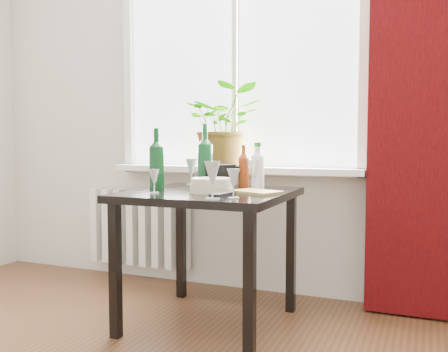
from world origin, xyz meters
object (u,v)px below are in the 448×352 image
at_px(radiator, 139,228).
at_px(fondue_pot, 221,176).
at_px(wineglass_front_right, 212,180).
at_px(wineglass_back_center, 254,174).
at_px(plate_stack, 211,186).
at_px(table, 209,208).
at_px(potted_plant, 224,126).
at_px(wineglass_back_left, 191,171).
at_px(wine_bottle_left, 157,158).
at_px(wineglass_front_left, 154,181).
at_px(tv_remote, 223,195).
at_px(wine_bottle_right, 205,155).
at_px(cutting_board, 256,192).
at_px(wineglass_far_right, 234,183).
at_px(cleaning_bottle, 258,166).
at_px(bottle_amber, 244,166).

xyz_separation_m(radiator, fondue_pot, (0.85, -0.47, 0.43)).
xyz_separation_m(wineglass_front_right, wineglass_back_center, (0.03, 0.51, -0.00)).
distance_m(wineglass_back_center, plate_stack, 0.29).
xyz_separation_m(table, potted_plant, (-0.15, 0.56, 0.47)).
bearing_deg(wineglass_back_left, wine_bottle_left, -100.70).
distance_m(wineglass_front_left, tv_remote, 0.40).
bearing_deg(tv_remote, wineglass_back_left, 133.84).
bearing_deg(potted_plant, wine_bottle_right, -83.81).
height_order(wineglass_front_right, wineglass_front_left, wineglass_front_right).
xyz_separation_m(table, wine_bottle_left, (-0.32, -0.02, 0.27)).
bearing_deg(cutting_board, table, 178.98).
bearing_deg(wine_bottle_right, wineglass_front_right, -62.00).
bearing_deg(wineglass_back_left, radiator, 151.01).
distance_m(wineglass_front_left, cutting_board, 0.54).
bearing_deg(wineglass_back_left, wineglass_front_right, -56.41).
xyz_separation_m(radiator, wineglass_back_center, (1.05, -0.47, 0.45)).
distance_m(wine_bottle_left, wineglass_front_right, 0.60).
height_order(table, wineglass_front_left, wineglass_front_left).
height_order(radiator, wineglass_front_right, wineglass_front_right).
relative_size(wineglass_far_right, tv_remote, 0.78).
xyz_separation_m(wine_bottle_left, wine_bottle_right, (0.21, 0.19, 0.01)).
height_order(wineglass_front_right, tv_remote, wineglass_front_right).
relative_size(potted_plant, wineglass_back_left, 3.19).
relative_size(wine_bottle_left, wineglass_front_left, 2.76).
xyz_separation_m(wineglass_back_left, fondue_pot, (0.26, -0.15, -0.01)).
bearing_deg(wineglass_far_right, wineglass_front_left, 171.48).
bearing_deg(wineglass_back_center, wineglass_back_left, 163.32).
relative_size(cleaning_bottle, wineglass_front_left, 2.06).
relative_size(plate_stack, fondue_pot, 1.12).
bearing_deg(wineglass_back_left, tv_remote, -50.76).
xyz_separation_m(wineglass_front_right, cutting_board, (0.10, 0.34, -0.09)).
relative_size(table, cleaning_bottle, 3.23).
height_order(potted_plant, wineglass_back_center, potted_plant).
xyz_separation_m(bottle_amber, cleaning_bottle, (0.09, -0.00, 0.00)).
bearing_deg(wine_bottle_right, wineglass_back_center, -1.59).
relative_size(wineglass_front_right, wineglass_back_center, 1.05).
relative_size(wineglass_back_center, wineglass_back_left, 1.03).
xyz_separation_m(cleaning_bottle, cutting_board, (0.07, -0.23, -0.12)).
relative_size(wine_bottle_right, wineglass_front_right, 2.06).
bearing_deg(wineglass_far_right, cleaning_bottle, 95.79).
distance_m(wineglass_back_left, tv_remote, 0.69).
distance_m(radiator, wineglass_back_center, 1.23).
height_order(wine_bottle_left, wine_bottle_right, wine_bottle_right).
bearing_deg(wineglass_far_right, wineglass_front_right, -143.61).
relative_size(radiator, cleaning_bottle, 3.04).
distance_m(wine_bottle_right, tv_remote, 0.52).
xyz_separation_m(wine_bottle_left, bottle_amber, (0.44, 0.24, -0.05)).
xyz_separation_m(table, wine_bottle_right, (-0.10, 0.17, 0.28)).
height_order(plate_stack, fondue_pot, fondue_pot).
bearing_deg(plate_stack, potted_plant, 106.77).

